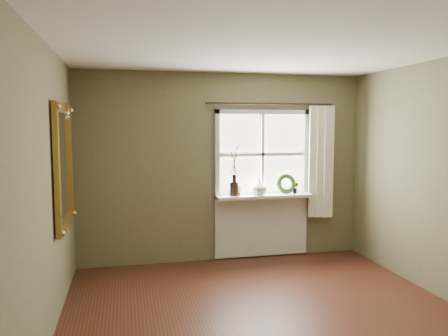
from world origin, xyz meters
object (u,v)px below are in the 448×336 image
Objects in this scene: dark_jug at (234,189)px; wreath at (286,186)px; cream_vase at (259,187)px; gilt_mirror at (64,166)px.

wreath is at bearing 2.97° from dark_jug.
dark_jug is 0.36m from cream_vase.
cream_vase is 0.42m from wreath.
wreath is (0.77, 0.04, 0.01)m from dark_jug.
wreath reaches higher than cream_vase.
gilt_mirror reaches higher than cream_vase.
dark_jug is 2.34m from gilt_mirror.
dark_jug is at bearing 24.99° from gilt_mirror.
cream_vase is 2.66m from gilt_mirror.
cream_vase reaches higher than dark_jug.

